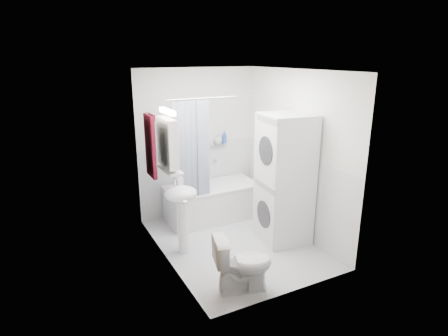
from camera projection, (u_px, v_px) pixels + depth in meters
name	position (u px, v px, depth m)	size (l,w,h in m)	color
floor	(235.00, 243.00, 5.35)	(2.60, 2.60, 0.00)	silver
room_walls	(236.00, 142.00, 4.92)	(2.60, 2.60, 2.60)	silver
wainscot	(226.00, 197.00, 5.43)	(1.98, 2.58, 2.58)	white
door	(185.00, 202.00, 4.18)	(0.05, 2.00, 2.00)	brown
bathtub	(212.00, 200.00, 6.08)	(1.49, 0.70, 0.57)	silver
tub_spout	(214.00, 160.00, 6.28)	(0.04, 0.04, 0.12)	silver
curtain_rod	(220.00, 97.00, 5.34)	(0.02, 0.02, 1.67)	silver
shower_curtain	(192.00, 152.00, 5.36)	(0.55, 0.02, 1.45)	#16234D
sink	(181.00, 204.00, 4.90)	(0.44, 0.37, 1.04)	white
medicine_cabinet	(168.00, 141.00, 4.59)	(0.13, 0.50, 0.71)	silver
shelf	(170.00, 169.00, 4.70)	(0.18, 0.54, 0.03)	silver
shower_caddy	(217.00, 145.00, 6.22)	(0.22, 0.06, 0.02)	silver
towel	(150.00, 145.00, 5.18)	(0.07, 0.37, 0.90)	maroon
washer_dryer	(284.00, 179.00, 5.23)	(0.72, 0.72, 1.83)	silver
toilet	(243.00, 264.00, 4.21)	(0.37, 0.67, 0.66)	white
soap_pump	(180.00, 183.00, 4.98)	(0.08, 0.17, 0.08)	gray
shelf_bottle	(174.00, 169.00, 4.56)	(0.07, 0.18, 0.07)	gray
shelf_cup	(167.00, 162.00, 4.79)	(0.10, 0.09, 0.10)	gray
shampoo_a	(218.00, 140.00, 6.21)	(0.13, 0.17, 0.13)	gray
shampoo_b	(224.00, 141.00, 6.27)	(0.08, 0.21, 0.08)	#2B55AD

